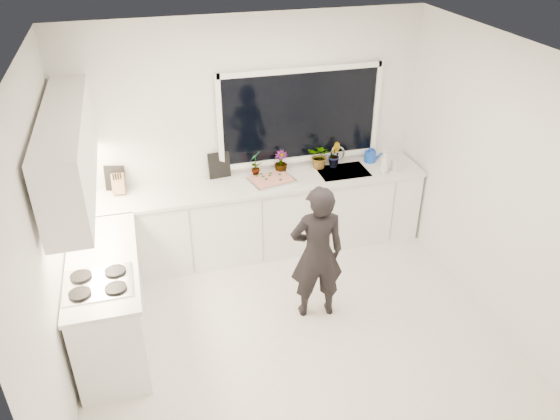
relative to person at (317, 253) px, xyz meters
name	(u,v)px	position (x,y,z in m)	size (l,w,h in m)	color
floor	(291,330)	(-0.31, -0.20, -0.74)	(4.00, 3.50, 0.02)	beige
wall_back	(249,136)	(-0.31, 1.56, 0.62)	(4.00, 0.02, 2.70)	white
wall_left	(47,247)	(-2.32, -0.20, 0.62)	(0.02, 3.50, 2.70)	white
wall_right	(495,184)	(1.70, -0.20, 0.62)	(0.02, 3.50, 2.70)	white
ceiling	(295,54)	(-0.31, -0.20, 1.98)	(4.00, 3.50, 0.02)	white
window	(300,116)	(0.29, 1.52, 0.82)	(1.80, 0.02, 1.00)	black
base_cabinets_back	(257,219)	(-0.31, 1.25, -0.29)	(3.92, 0.58, 0.88)	white
base_cabinets_left	(110,302)	(-1.98, 0.15, -0.29)	(0.58, 1.60, 0.88)	white
countertop_back	(256,184)	(-0.31, 1.24, 0.17)	(3.94, 0.62, 0.04)	silver
countertop_left	(102,262)	(-1.98, 0.15, 0.17)	(0.62, 1.60, 0.04)	silver
upper_cabinets	(69,150)	(-2.10, 0.50, 1.12)	(0.34, 2.10, 0.70)	white
sink	(343,175)	(0.74, 1.25, 0.14)	(0.58, 0.42, 0.14)	silver
faucet	(337,156)	(0.74, 1.45, 0.30)	(0.03, 0.03, 0.22)	silver
stovetop	(98,283)	(-2.00, -0.20, 0.21)	(0.56, 0.48, 0.03)	black
person	(317,253)	(0.00, 0.00, 0.00)	(0.53, 0.35, 1.46)	black
pizza_tray	(271,180)	(-0.13, 1.22, 0.21)	(0.48, 0.35, 0.03)	#B3B4B8
pizza	(271,179)	(-0.13, 1.22, 0.22)	(0.44, 0.31, 0.01)	#B83D18
watering_can	(370,157)	(1.15, 1.41, 0.26)	(0.14, 0.14, 0.13)	blue
paper_towel_roll	(82,189)	(-2.16, 1.35, 0.32)	(0.11, 0.11, 0.26)	white
knife_block	(119,184)	(-1.79, 1.39, 0.30)	(0.13, 0.10, 0.22)	#9D7B49
utensil_crock	(80,229)	(-2.16, 0.60, 0.27)	(0.13, 0.13, 0.16)	silver
picture_frame_large	(115,178)	(-1.82, 1.49, 0.33)	(0.22, 0.02, 0.28)	black
picture_frame_small	(219,165)	(-0.67, 1.49, 0.34)	(0.25, 0.02, 0.30)	black
herb_plants	(306,158)	(0.34, 1.41, 0.34)	(1.14, 0.35, 0.31)	#26662D
soap_bottles	(388,162)	(1.24, 1.10, 0.32)	(0.27, 0.15, 0.28)	#D8BF66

